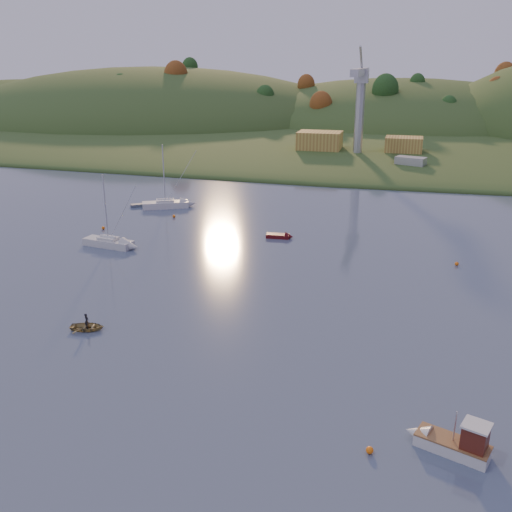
% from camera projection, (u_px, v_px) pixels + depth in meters
% --- Properties ---
extents(ground, '(500.00, 500.00, 0.00)m').
position_uv_depth(ground, '(121.00, 500.00, 33.68)').
color(ground, '#38445C').
rests_on(ground, ground).
extents(far_shore, '(620.00, 220.00, 1.50)m').
position_uv_depth(far_shore, '(377.00, 120.00, 243.52)').
color(far_shore, '#32491D').
rests_on(far_shore, ground).
extents(shore_slope, '(640.00, 150.00, 7.00)m').
position_uv_depth(shore_slope, '(364.00, 140.00, 184.22)').
color(shore_slope, '#32491D').
rests_on(shore_slope, ground).
extents(hill_left_far, '(120.00, 100.00, 32.00)m').
position_uv_depth(hill_left_far, '(31.00, 114.00, 269.28)').
color(hill_left_far, '#32491D').
rests_on(hill_left_far, ground).
extents(hill_left, '(170.00, 140.00, 44.00)m').
position_uv_depth(hill_left, '(154.00, 122.00, 238.34)').
color(hill_left, '#32491D').
rests_on(hill_left, ground).
extents(hill_center, '(140.00, 120.00, 36.00)m').
position_uv_depth(hill_center, '(400.00, 126.00, 222.81)').
color(hill_center, '#32491D').
rests_on(hill_center, ground).
extents(hillside_trees, '(280.00, 50.00, 32.00)m').
position_uv_depth(hillside_trees, '(369.00, 133.00, 202.46)').
color(hillside_trees, '#1E4016').
rests_on(hillside_trees, ground).
extents(wharf, '(42.00, 16.00, 2.40)m').
position_uv_depth(wharf, '(370.00, 158.00, 143.36)').
color(wharf, slate).
rests_on(wharf, ground).
extents(shed_west, '(11.00, 8.00, 4.80)m').
position_uv_depth(shed_west, '(320.00, 141.00, 146.30)').
color(shed_west, '#A37736').
rests_on(shed_west, wharf).
extents(shed_east, '(9.00, 7.00, 4.00)m').
position_uv_depth(shed_east, '(404.00, 145.00, 142.17)').
color(shed_east, '#A37736').
rests_on(shed_east, wharf).
extents(dock_crane, '(3.20, 28.00, 20.30)m').
position_uv_depth(dock_crane, '(360.00, 93.00, 135.59)').
color(dock_crane, '#B7B7BC').
rests_on(dock_crane, wharf).
extents(fishing_boat, '(5.83, 3.54, 3.56)m').
position_uv_depth(fishing_boat, '(447.00, 440.00, 37.80)').
color(fishing_boat, silver).
rests_on(fishing_boat, ground).
extents(sailboat_near, '(8.17, 5.66, 11.02)m').
position_uv_depth(sailboat_near, '(165.00, 204.00, 99.81)').
color(sailboat_near, silver).
rests_on(sailboat_near, ground).
extents(sailboat_far, '(7.54, 3.27, 10.12)m').
position_uv_depth(sailboat_far, '(108.00, 242.00, 79.18)').
color(sailboat_far, silver).
rests_on(sailboat_far, ground).
extents(canoe, '(3.67, 2.97, 0.67)m').
position_uv_depth(canoe, '(87.00, 327.00, 54.81)').
color(canoe, '#958652').
rests_on(canoe, ground).
extents(paddler, '(0.46, 0.59, 1.45)m').
position_uv_depth(paddler, '(87.00, 323.00, 54.68)').
color(paddler, black).
rests_on(paddler, ground).
extents(red_tender, '(4.03, 1.62, 1.34)m').
position_uv_depth(red_tender, '(283.00, 236.00, 82.98)').
color(red_tender, '#4E0B0E').
rests_on(red_tender, ground).
extents(grey_dinghy, '(3.20, 2.70, 1.16)m').
position_uv_depth(grey_dinghy, '(142.00, 205.00, 100.96)').
color(grey_dinghy, '#4E5967').
rests_on(grey_dinghy, ground).
extents(work_vessel, '(16.10, 9.59, 3.90)m').
position_uv_depth(work_vessel, '(410.00, 168.00, 128.86)').
color(work_vessel, slate).
rests_on(work_vessel, ground).
extents(buoy_0, '(0.50, 0.50, 0.50)m').
position_uv_depth(buoy_0, '(370.00, 450.00, 37.62)').
color(buoy_0, orange).
rests_on(buoy_0, ground).
extents(buoy_1, '(0.50, 0.50, 0.50)m').
position_uv_depth(buoy_1, '(457.00, 264.00, 71.94)').
color(buoy_1, orange).
rests_on(buoy_1, ground).
extents(buoy_2, '(0.50, 0.50, 0.50)m').
position_uv_depth(buoy_2, '(103.00, 228.00, 87.24)').
color(buoy_2, orange).
rests_on(buoy_2, ground).
extents(buoy_3, '(0.50, 0.50, 0.50)m').
position_uv_depth(buoy_3, '(174.00, 216.00, 93.79)').
color(buoy_3, orange).
rests_on(buoy_3, ground).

